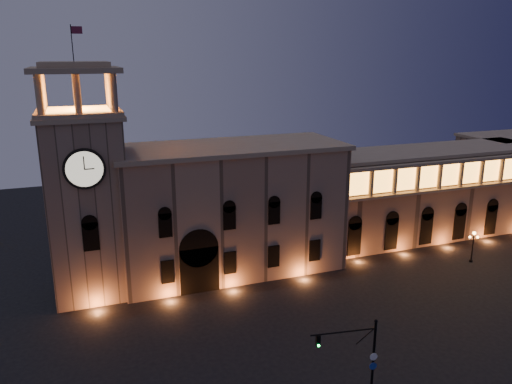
{
  "coord_description": "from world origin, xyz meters",
  "views": [
    {
      "loc": [
        -21.13,
        -40.55,
        29.24
      ],
      "look_at": [
        -0.45,
        16.0,
        12.53
      ],
      "focal_mm": 35.0,
      "sensor_mm": 36.0,
      "label": 1
    }
  ],
  "objects": [
    {
      "name": "street_lamp_near",
      "position": [
        31.38,
        11.85,
        2.79
      ],
      "size": [
        1.52,
        0.77,
        4.68
      ],
      "rotation": [
        0.0,
        0.0,
        -0.4
      ],
      "color": "black",
      "rests_on": "ground"
    },
    {
      "name": "clock_tower",
      "position": [
        -20.5,
        20.98,
        12.5
      ],
      "size": [
        9.8,
        9.8,
        32.4
      ],
      "color": "#8C715C",
      "rests_on": "ground"
    },
    {
      "name": "government_building",
      "position": [
        -2.08,
        21.93,
        8.77
      ],
      "size": [
        30.8,
        12.8,
        17.6
      ],
      "color": "#8C715C",
      "rests_on": "ground"
    },
    {
      "name": "colonnade_wing",
      "position": [
        32.0,
        23.92,
        7.33
      ],
      "size": [
        40.6,
        11.5,
        14.5
      ],
      "color": "#876B56",
      "rests_on": "ground"
    },
    {
      "name": "ground",
      "position": [
        0.0,
        0.0,
        0.0
      ],
      "size": [
        160.0,
        160.0,
        0.0
      ],
      "primitive_type": "plane",
      "color": "black",
      "rests_on": "ground"
    },
    {
      "name": "traffic_light",
      "position": [
        -0.21,
        -9.32,
        4.29
      ],
      "size": [
        5.9,
        1.24,
        8.16
      ],
      "rotation": [
        0.0,
        0.0,
        -0.15
      ],
      "color": "black",
      "rests_on": "ground"
    }
  ]
}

